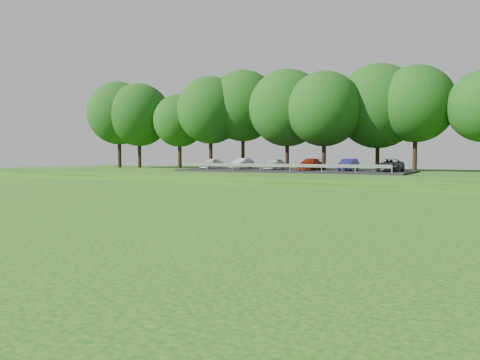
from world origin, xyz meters
The scene contains 1 object.
parking_lot centered at (-23.43, 32.82, 1.06)m, with size 24.00×9.00×1.38m.
Camera 1 is at (-4.81, -12.35, 2.28)m, focal length 35.00 mm.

